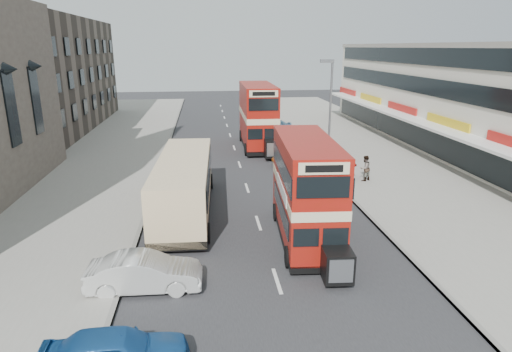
{
  "coord_description": "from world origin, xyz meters",
  "views": [
    {
      "loc": [
        -2.68,
        -13.24,
        9.0
      ],
      "look_at": [
        -0.28,
        6.69,
        3.01
      ],
      "focal_mm": 30.52,
      "sensor_mm": 36.0,
      "label": 1
    }
  ],
  "objects_px": {
    "car_right_b": "(303,157)",
    "pedestrian_near": "(365,168)",
    "bus_second": "(258,116)",
    "car_right_c": "(273,126)",
    "street_lamp": "(329,106)",
    "car_left_front": "(145,273)",
    "cyclist": "(300,154)",
    "bus_main": "(306,190)",
    "coach": "(184,183)",
    "car_right_a": "(320,171)"
  },
  "relations": [
    {
      "from": "car_left_front",
      "to": "car_right_a",
      "type": "bearing_deg",
      "value": -36.65
    },
    {
      "from": "coach",
      "to": "car_right_c",
      "type": "xyz_separation_m",
      "value": [
        8.62,
        23.05,
        -1.0
      ]
    },
    {
      "from": "cyclist",
      "to": "car_right_b",
      "type": "bearing_deg",
      "value": -82.66
    },
    {
      "from": "car_right_c",
      "to": "car_right_a",
      "type": "bearing_deg",
      "value": 2.89
    },
    {
      "from": "bus_main",
      "to": "cyclist",
      "type": "bearing_deg",
      "value": -97.92
    },
    {
      "from": "bus_main",
      "to": "pedestrian_near",
      "type": "distance_m",
      "value": 10.58
    },
    {
      "from": "bus_second",
      "to": "car_left_front",
      "type": "bearing_deg",
      "value": 73.8
    },
    {
      "from": "coach",
      "to": "car_right_a",
      "type": "bearing_deg",
      "value": 30.62
    },
    {
      "from": "street_lamp",
      "to": "bus_main",
      "type": "xyz_separation_m",
      "value": [
        -4.54,
        -12.24,
        -2.27
      ]
    },
    {
      "from": "car_right_b",
      "to": "cyclist",
      "type": "distance_m",
      "value": 0.93
    },
    {
      "from": "bus_second",
      "to": "car_left_front",
      "type": "xyz_separation_m",
      "value": [
        -7.36,
        -24.05,
        -2.21
      ]
    },
    {
      "from": "bus_main",
      "to": "car_right_b",
      "type": "relative_size",
      "value": 1.78
    },
    {
      "from": "cyclist",
      "to": "pedestrian_near",
      "type": "bearing_deg",
      "value": -54.5
    },
    {
      "from": "bus_main",
      "to": "coach",
      "type": "height_order",
      "value": "bus_main"
    },
    {
      "from": "car_left_front",
      "to": "bus_main",
      "type": "bearing_deg",
      "value": -60.46
    },
    {
      "from": "street_lamp",
      "to": "car_right_c",
      "type": "relative_size",
      "value": 1.97
    },
    {
      "from": "car_right_b",
      "to": "car_left_front",
      "type": "bearing_deg",
      "value": -34.05
    },
    {
      "from": "bus_main",
      "to": "bus_second",
      "type": "distance_m",
      "value": 20.3
    },
    {
      "from": "street_lamp",
      "to": "bus_main",
      "type": "distance_m",
      "value": 13.25
    },
    {
      "from": "bus_second",
      "to": "car_left_front",
      "type": "height_order",
      "value": "bus_second"
    },
    {
      "from": "bus_second",
      "to": "coach",
      "type": "relative_size",
      "value": 0.92
    },
    {
      "from": "car_right_a",
      "to": "bus_main",
      "type": "bearing_deg",
      "value": -20.5
    },
    {
      "from": "street_lamp",
      "to": "car_right_b",
      "type": "height_order",
      "value": "street_lamp"
    },
    {
      "from": "bus_second",
      "to": "car_right_c",
      "type": "xyz_separation_m",
      "value": [
        2.5,
        7.13,
        -2.22
      ]
    },
    {
      "from": "coach",
      "to": "car_right_c",
      "type": "bearing_deg",
      "value": 71.72
    },
    {
      "from": "car_right_c",
      "to": "pedestrian_near",
      "type": "distance_m",
      "value": 19.24
    },
    {
      "from": "pedestrian_near",
      "to": "cyclist",
      "type": "xyz_separation_m",
      "value": [
        -3.23,
        5.69,
        -0.26
      ]
    },
    {
      "from": "car_right_a",
      "to": "street_lamp",
      "type": "bearing_deg",
      "value": 154.38
    },
    {
      "from": "car_left_front",
      "to": "car_right_b",
      "type": "distance_m",
      "value": 19.75
    },
    {
      "from": "bus_second",
      "to": "car_right_b",
      "type": "height_order",
      "value": "bus_second"
    },
    {
      "from": "car_right_a",
      "to": "car_right_c",
      "type": "relative_size",
      "value": 1.14
    },
    {
      "from": "bus_second",
      "to": "cyclist",
      "type": "xyz_separation_m",
      "value": [
        2.66,
        -6.12,
        -2.14
      ]
    },
    {
      "from": "bus_second",
      "to": "car_right_b",
      "type": "distance_m",
      "value": 7.87
    },
    {
      "from": "car_left_front",
      "to": "cyclist",
      "type": "distance_m",
      "value": 20.54
    },
    {
      "from": "bus_main",
      "to": "street_lamp",
      "type": "bearing_deg",
      "value": -106.67
    },
    {
      "from": "bus_second",
      "to": "car_right_a",
      "type": "relative_size",
      "value": 2.16
    },
    {
      "from": "car_right_b",
      "to": "pedestrian_near",
      "type": "bearing_deg",
      "value": 30.53
    },
    {
      "from": "car_right_c",
      "to": "coach",
      "type": "bearing_deg",
      "value": -19.07
    },
    {
      "from": "car_right_a",
      "to": "cyclist",
      "type": "height_order",
      "value": "cyclist"
    },
    {
      "from": "street_lamp",
      "to": "pedestrian_near",
      "type": "relative_size",
      "value": 4.56
    },
    {
      "from": "car_right_a",
      "to": "car_right_c",
      "type": "bearing_deg",
      "value": -179.98
    },
    {
      "from": "bus_main",
      "to": "car_right_b",
      "type": "distance_m",
      "value": 13.69
    },
    {
      "from": "car_left_front",
      "to": "car_right_c",
      "type": "distance_m",
      "value": 32.7
    },
    {
      "from": "bus_main",
      "to": "coach",
      "type": "distance_m",
      "value": 7.36
    },
    {
      "from": "car_right_c",
      "to": "pedestrian_near",
      "type": "xyz_separation_m",
      "value": [
        3.4,
        -18.94,
        0.34
      ]
    },
    {
      "from": "street_lamp",
      "to": "car_right_c",
      "type": "height_order",
      "value": "street_lamp"
    },
    {
      "from": "coach",
      "to": "cyclist",
      "type": "relative_size",
      "value": 5.09
    },
    {
      "from": "coach",
      "to": "car_right_a",
      "type": "relative_size",
      "value": 2.35
    },
    {
      "from": "car_right_a",
      "to": "car_right_b",
      "type": "relative_size",
      "value": 0.95
    },
    {
      "from": "car_right_c",
      "to": "street_lamp",
      "type": "bearing_deg",
      "value": 8.17
    }
  ]
}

